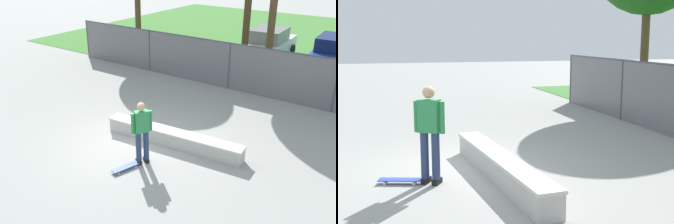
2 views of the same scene
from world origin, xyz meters
TOP-DOWN VIEW (x-y plane):
  - ground_plane at (0.00, 0.00)m, footprint 80.00×80.00m
  - grass_strip at (0.00, 16.41)m, footprint 28.83×20.00m
  - concrete_ledge at (0.94, 0.71)m, footprint 4.51×0.89m
  - skateboarder at (0.85, -0.60)m, footprint 0.41×0.53m
  - skateboard at (0.69, -1.15)m, footprint 0.41×0.82m
  - chainlink_fence at (-0.00, 6.11)m, footprint 16.90×0.07m
  - car_white at (-0.37, 11.32)m, footprint 2.19×4.29m
  - car_blue at (2.93, 11.47)m, footprint 2.19×4.29m

SIDE VIEW (x-z plane):
  - ground_plane at x=0.00m, z-range 0.00..0.00m
  - grass_strip at x=0.00m, z-range 0.00..0.02m
  - skateboard at x=0.69m, z-range 0.03..0.12m
  - concrete_ledge at x=0.94m, z-range 0.00..0.48m
  - car_white at x=-0.37m, z-range 0.01..1.67m
  - car_blue at x=2.93m, z-range 0.01..1.67m
  - skateboarder at x=0.85m, z-range 0.10..1.92m
  - chainlink_fence at x=0.00m, z-range 0.08..2.06m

